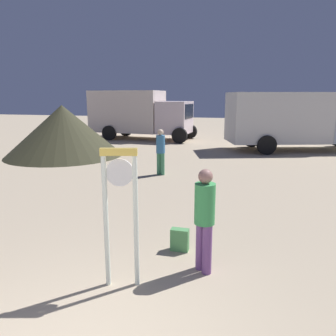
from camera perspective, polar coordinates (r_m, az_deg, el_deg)
standing_clock at (r=4.56m, az=-8.31°, el=-6.06°), size 0.50×0.20×2.00m
person_near_clock at (r=5.00m, az=6.40°, el=-8.29°), size 0.31×0.31×1.63m
backpack at (r=5.90m, az=2.08°, el=-12.42°), size 0.31×0.20×0.40m
person_distant at (r=11.22m, az=-1.30°, el=3.24°), size 0.30×0.30×1.58m
box_truck_near at (r=17.52m, az=20.75°, el=8.01°), size 7.21×4.42×2.87m
box_truck_far at (r=21.07m, az=-5.26°, el=9.53°), size 6.67×3.00×3.02m
dome_tent at (r=15.66m, az=-17.83°, el=6.24°), size 5.25×5.25×2.30m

